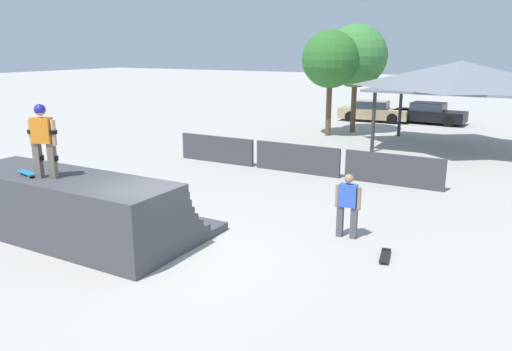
{
  "coord_description": "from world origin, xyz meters",
  "views": [
    {
      "loc": [
        6.68,
        -7.91,
        4.44
      ],
      "look_at": [
        -0.22,
        4.24,
        0.86
      ],
      "focal_mm": 35.0,
      "sensor_mm": 36.0,
      "label": 1
    }
  ],
  "objects": [
    {
      "name": "parked_car_tan",
      "position": [
        -2.3,
        22.74,
        0.6
      ],
      "size": [
        4.33,
        2.01,
        1.27
      ],
      "rotation": [
        0.0,
        0.0,
        0.09
      ],
      "color": "tan",
      "rests_on": "ground"
    },
    {
      "name": "pavilion_shelter",
      "position": [
        3.54,
        15.71,
        3.26
      ],
      "size": [
        7.19,
        5.49,
        3.92
      ],
      "color": "#2D2D33",
      "rests_on": "ground"
    },
    {
      "name": "parked_car_black",
      "position": [
        0.95,
        23.42,
        0.6
      ],
      "size": [
        4.2,
        1.89,
        1.27
      ],
      "rotation": [
        0.0,
        0.0,
        -0.05
      ],
      "color": "black",
      "rests_on": "ground"
    },
    {
      "name": "skateboard_on_ground",
      "position": [
        4.15,
        2.26,
        0.06
      ],
      "size": [
        0.34,
        0.8,
        0.09
      ],
      "rotation": [
        0.0,
        0.0,
        1.76
      ],
      "color": "green",
      "rests_on": "ground"
    },
    {
      "name": "skater_on_deck",
      "position": [
        -2.9,
        -0.7,
        2.54
      ],
      "size": [
        0.72,
        0.4,
        1.68
      ],
      "rotation": [
        0.0,
        0.0,
        0.35
      ],
      "color": "#6B6051",
      "rests_on": "quarter_pipe_ramp"
    },
    {
      "name": "tree_far_back",
      "position": [
        -2.79,
        16.41,
        3.87
      ],
      "size": [
        2.89,
        2.89,
        5.34
      ],
      "color": "brown",
      "rests_on": "ground"
    },
    {
      "name": "barrier_fence",
      "position": [
        -0.8,
        8.3,
        0.53
      ],
      "size": [
        10.35,
        0.12,
        1.05
      ],
      "color": "#3D3D42",
      "rests_on": "ground"
    },
    {
      "name": "ground_plane",
      "position": [
        0.0,
        0.0,
        0.0
      ],
      "size": [
        160.0,
        160.0,
        0.0
      ],
      "primitive_type": "plane",
      "color": "#ADA8A0"
    },
    {
      "name": "tree_beside_pavilion",
      "position": [
        -2.03,
        18.1,
        4.02
      ],
      "size": [
        3.28,
        3.28,
        5.68
      ],
      "color": "brown",
      "rests_on": "ground"
    },
    {
      "name": "quarter_pipe_ramp",
      "position": [
        -2.73,
        -0.13,
        0.7
      ],
      "size": [
        5.89,
        3.34,
        1.57
      ],
      "color": "#424247",
      "rests_on": "ground"
    },
    {
      "name": "bystander_walking",
      "position": [
        2.99,
        3.03,
        0.87
      ],
      "size": [
        0.63,
        0.24,
        1.57
      ],
      "rotation": [
        0.0,
        0.0,
        3.21
      ],
      "color": "#4C4C51",
      "rests_on": "ground"
    },
    {
      "name": "skateboard_on_deck",
      "position": [
        -3.46,
        -0.77,
        1.63
      ],
      "size": [
        0.81,
        0.39,
        0.09
      ],
      "rotation": [
        0.0,
        0.0,
        -0.25
      ],
      "color": "silver",
      "rests_on": "quarter_pipe_ramp"
    }
  ]
}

